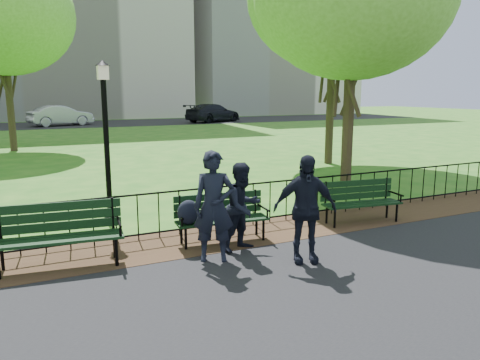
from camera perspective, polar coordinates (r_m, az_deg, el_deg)
name	(u,v)px	position (r m, az deg, el deg)	size (l,w,h in m)	color
ground	(255,264)	(7.68, 1.80, -10.22)	(120.00, 120.00, 0.00)	#236119
dirt_strip	(218,238)	(8.95, -2.66, -7.02)	(60.00, 1.60, 0.01)	#352415
far_street	(59,125)	(41.57, -21.18, 6.30)	(70.00, 9.00, 0.01)	black
iron_fence	(208,207)	(9.26, -3.90, -3.30)	(24.06, 0.06, 1.00)	black
apartment_east	(263,16)	(62.44, 2.79, 19.31)	(20.00, 15.00, 24.00)	silver
park_bench_main	(207,212)	(8.46, -4.07, -3.95)	(1.75, 0.68, 0.97)	black
park_bench_left_a	(58,228)	(7.91, -21.26, -5.50)	(2.00, 0.82, 1.10)	black
park_bench_right_a	(360,197)	(10.19, 14.41, -2.01)	(1.75, 0.75, 0.96)	black
lamppost	(106,136)	(10.08, -16.00, 5.15)	(0.30, 0.30, 3.36)	black
tree_far_c	(2,15)	(24.36, -27.03, 17.53)	(6.28, 6.28, 8.76)	#2D2116
person_left	(214,206)	(7.57, -3.20, -3.24)	(0.66, 0.43, 1.81)	black
person_mid	(243,207)	(8.09, 0.37, -3.27)	(0.75, 0.39, 1.55)	black
person_right	(305,209)	(7.59, 7.92, -3.50)	(1.03, 0.42, 1.76)	black
sedan_silver	(61,116)	(40.29, -21.02, 7.35)	(1.71, 4.90, 1.62)	#9FA2A6
sedan_dark	(213,113)	(42.32, -3.29, 8.17)	(2.26, 5.56, 1.61)	black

